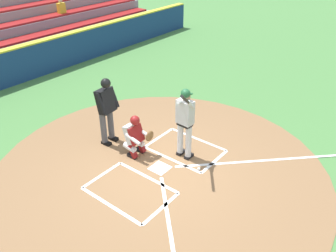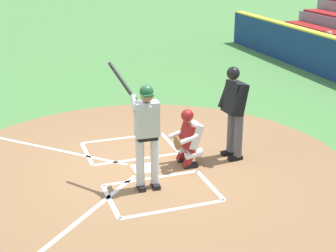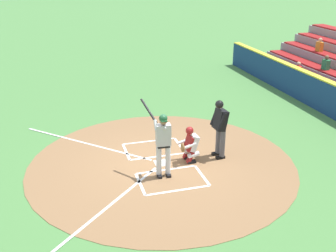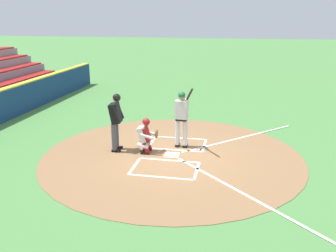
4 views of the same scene
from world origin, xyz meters
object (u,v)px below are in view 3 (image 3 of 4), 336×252
Objects in this scene: catcher at (190,144)px; baseball at (141,174)px; plate_umpire at (220,125)px; batter at (163,141)px.

baseball is (-0.44, 1.63, -0.55)m from catcher.
catcher is at bearing -75.00° from baseball.
catcher is 0.61× the size of plate_umpire.
batter reaches higher than baseball.
baseball is at bearing 69.65° from batter.
batter is 1.88× the size of catcher.
batter is at bearing 109.18° from plate_umpire.
batter is 1.24m from baseball.
plate_umpire is at bearing -88.29° from catcher.
catcher is 1.77m from baseball.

